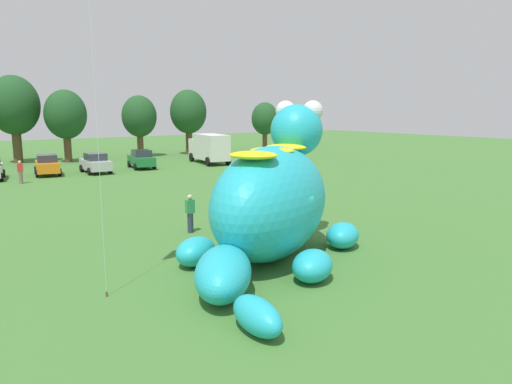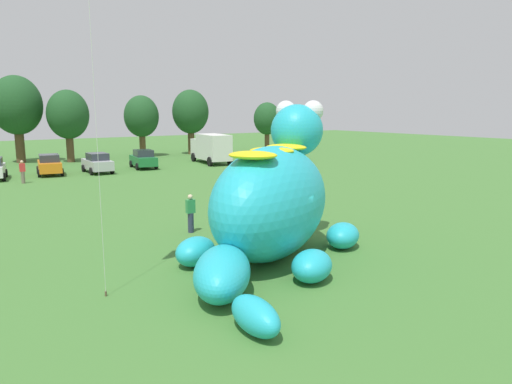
{
  "view_description": "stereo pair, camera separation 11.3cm",
  "coord_description": "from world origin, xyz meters",
  "px_view_note": "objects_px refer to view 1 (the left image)",
  "views": [
    {
      "loc": [
        -9.31,
        -12.76,
        5.36
      ],
      "look_at": [
        0.78,
        1.77,
        2.27
      ],
      "focal_mm": 33.03,
      "sensor_mm": 36.0,
      "label": 1
    },
    {
      "loc": [
        -9.22,
        -12.82,
        5.36
      ],
      "look_at": [
        0.78,
        1.77,
        2.27
      ],
      "focal_mm": 33.03,
      "sensor_mm": 36.0,
      "label": 2
    }
  ],
  "objects_px": {
    "car_silver": "(95,163)",
    "box_truck": "(209,148)",
    "car_green": "(141,159)",
    "giant_inflatable_creature": "(272,200)",
    "spectator_far_side": "(20,172)",
    "spectator_wandering": "(190,214)",
    "car_orange": "(47,165)",
    "spectator_by_cars": "(277,177)"
  },
  "relations": [
    {
      "from": "car_silver",
      "to": "box_truck",
      "type": "height_order",
      "value": "box_truck"
    },
    {
      "from": "spectator_wandering",
      "to": "spectator_far_side",
      "type": "relative_size",
      "value": 1.0
    },
    {
      "from": "spectator_by_cars",
      "to": "spectator_far_side",
      "type": "bearing_deg",
      "value": 136.99
    },
    {
      "from": "car_silver",
      "to": "car_green",
      "type": "distance_m",
      "value": 4.55
    },
    {
      "from": "car_orange",
      "to": "box_truck",
      "type": "distance_m",
      "value": 15.34
    },
    {
      "from": "car_green",
      "to": "spectator_far_side",
      "type": "xyz_separation_m",
      "value": [
        -10.73,
        -3.75,
        -0.01
      ]
    },
    {
      "from": "car_green",
      "to": "box_truck",
      "type": "height_order",
      "value": "box_truck"
    },
    {
      "from": "giant_inflatable_creature",
      "to": "car_green",
      "type": "bearing_deg",
      "value": 78.06
    },
    {
      "from": "car_orange",
      "to": "car_silver",
      "type": "height_order",
      "value": "same"
    },
    {
      "from": "car_green",
      "to": "box_truck",
      "type": "distance_m",
      "value": 7.22
    },
    {
      "from": "car_orange",
      "to": "spectator_far_side",
      "type": "bearing_deg",
      "value": -124.07
    },
    {
      "from": "car_silver",
      "to": "box_truck",
      "type": "xyz_separation_m",
      "value": [
        11.65,
        0.89,
        0.74
      ]
    },
    {
      "from": "giant_inflatable_creature",
      "to": "car_green",
      "type": "relative_size",
      "value": 2.26
    },
    {
      "from": "car_green",
      "to": "box_truck",
      "type": "xyz_separation_m",
      "value": [
        7.19,
        0.02,
        0.74
      ]
    },
    {
      "from": "car_green",
      "to": "spectator_by_cars",
      "type": "xyz_separation_m",
      "value": [
        3.11,
        -16.66,
        -0.01
      ]
    },
    {
      "from": "giant_inflatable_creature",
      "to": "spectator_wandering",
      "type": "distance_m",
      "value": 5.01
    },
    {
      "from": "spectator_by_cars",
      "to": "car_green",
      "type": "bearing_deg",
      "value": 100.58
    },
    {
      "from": "box_truck",
      "to": "car_green",
      "type": "bearing_deg",
      "value": -179.87
    },
    {
      "from": "car_orange",
      "to": "spectator_by_cars",
      "type": "bearing_deg",
      "value": -56.12
    },
    {
      "from": "car_silver",
      "to": "car_green",
      "type": "relative_size",
      "value": 0.96
    },
    {
      "from": "spectator_far_side",
      "to": "box_truck",
      "type": "bearing_deg",
      "value": 11.86
    },
    {
      "from": "box_truck",
      "to": "car_silver",
      "type": "bearing_deg",
      "value": -175.64
    },
    {
      "from": "car_silver",
      "to": "giant_inflatable_creature",
      "type": "bearing_deg",
      "value": -93.15
    },
    {
      "from": "giant_inflatable_creature",
      "to": "spectator_by_cars",
      "type": "distance_m",
      "value": 14.76
    },
    {
      "from": "box_truck",
      "to": "car_orange",
      "type": "bearing_deg",
      "value": 179.73
    },
    {
      "from": "spectator_by_cars",
      "to": "spectator_far_side",
      "type": "xyz_separation_m",
      "value": [
        -13.84,
        12.91,
        0.0
      ]
    },
    {
      "from": "car_silver",
      "to": "spectator_far_side",
      "type": "distance_m",
      "value": 6.89
    },
    {
      "from": "box_truck",
      "to": "spectator_wandering",
      "type": "relative_size",
      "value": 3.87
    },
    {
      "from": "giant_inflatable_creature",
      "to": "spectator_by_cars",
      "type": "xyz_separation_m",
      "value": [
        9.08,
        11.57,
        -1.25
      ]
    },
    {
      "from": "box_truck",
      "to": "giant_inflatable_creature",
      "type": "bearing_deg",
      "value": -114.97
    },
    {
      "from": "spectator_by_cars",
      "to": "spectator_far_side",
      "type": "height_order",
      "value": "same"
    },
    {
      "from": "car_orange",
      "to": "car_green",
      "type": "bearing_deg",
      "value": -0.62
    },
    {
      "from": "car_silver",
      "to": "spectator_wandering",
      "type": "distance_m",
      "value": 22.72
    },
    {
      "from": "giant_inflatable_creature",
      "to": "spectator_by_cars",
      "type": "height_order",
      "value": "giant_inflatable_creature"
    },
    {
      "from": "car_silver",
      "to": "box_truck",
      "type": "distance_m",
      "value": 11.7
    },
    {
      "from": "spectator_by_cars",
      "to": "spectator_far_side",
      "type": "distance_m",
      "value": 18.93
    },
    {
      "from": "car_orange",
      "to": "car_silver",
      "type": "relative_size",
      "value": 1.04
    },
    {
      "from": "car_orange",
      "to": "spectator_wandering",
      "type": "height_order",
      "value": "car_orange"
    },
    {
      "from": "giant_inflatable_creature",
      "to": "spectator_by_cars",
      "type": "relative_size",
      "value": 5.67
    },
    {
      "from": "car_green",
      "to": "spectator_wandering",
      "type": "height_order",
      "value": "car_green"
    },
    {
      "from": "car_orange",
      "to": "car_green",
      "type": "xyz_separation_m",
      "value": [
        8.13,
        -0.09,
        0.0
      ]
    },
    {
      "from": "car_silver",
      "to": "spectator_wandering",
      "type": "height_order",
      "value": "car_silver"
    }
  ]
}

